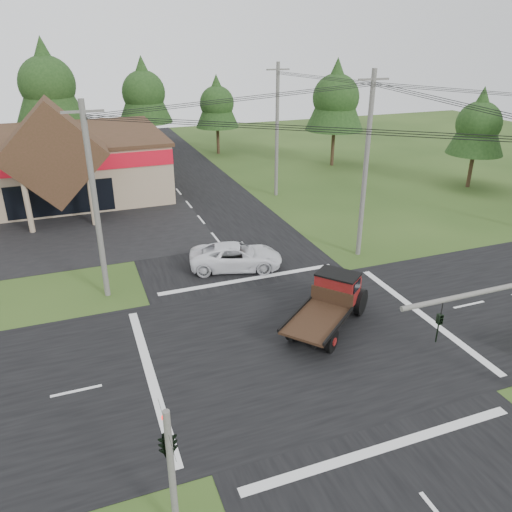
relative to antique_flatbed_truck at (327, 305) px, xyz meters
name	(u,v)px	position (x,y,z in m)	size (l,w,h in m)	color
ground	(299,342)	(-1.78, -0.72, -1.26)	(120.00, 120.00, 0.00)	#273E16
road_ns	(299,342)	(-1.78, -0.72, -1.25)	(12.00, 120.00, 0.02)	black
road_ew	(299,342)	(-1.78, -0.72, -1.25)	(120.00, 12.00, 0.02)	black
parking_apron	(5,239)	(-15.78, 18.28, -1.24)	(28.00, 14.00, 0.02)	black
traffic_signal_corner	(167,433)	(-9.28, -8.04, 2.27)	(0.53, 2.48, 4.40)	#595651
utility_pole_nw	(95,202)	(-9.78, 7.28, 4.13)	(2.00, 0.30, 10.50)	#595651
utility_pole_ne	(366,166)	(6.22, 7.28, 4.63)	(2.00, 0.30, 11.50)	#595651
utility_pole_n	(277,130)	(6.22, 21.28, 4.48)	(2.00, 0.30, 11.20)	#595651
tree_row_c	(47,81)	(-11.78, 40.28, 7.46)	(7.28, 7.28, 13.13)	#332316
tree_row_d	(143,90)	(-1.78, 41.28, 6.12)	(6.16, 6.16, 11.11)	#332316
tree_row_e	(217,102)	(6.22, 39.28, 4.78)	(5.04, 5.04, 9.09)	#332316
tree_side_ne	(336,95)	(16.22, 29.28, 6.12)	(6.16, 6.16, 11.11)	#332316
tree_side_e_near	(479,122)	(24.22, 17.28, 4.78)	(5.04, 5.04, 9.09)	#332316
antique_flatbed_truck	(327,305)	(0.00, 0.00, 0.00)	(2.30, 6.01, 2.51)	#5E110D
white_pickup	(236,256)	(-1.98, 8.07, -0.47)	(2.60, 5.64, 1.57)	white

